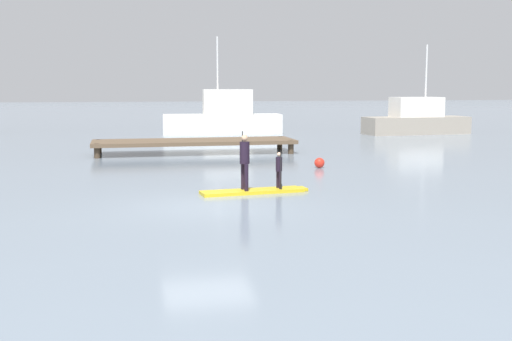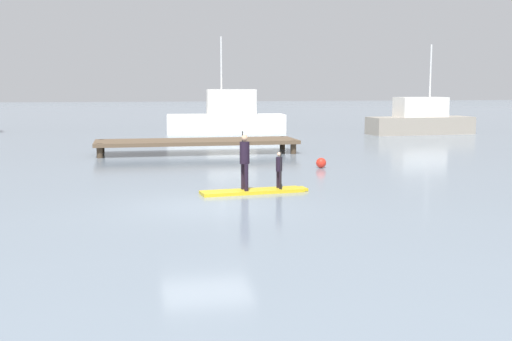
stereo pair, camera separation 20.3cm
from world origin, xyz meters
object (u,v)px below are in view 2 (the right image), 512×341
Objects in this scene: paddleboard_near at (254,191)px; motor_boat_small_navy at (227,117)px; paddler_child_solo at (279,168)px; paddler_adult at (245,158)px; mooring_buoy_mid at (321,163)px; fishing_boat_green_midground at (420,120)px.

paddleboard_near is 24.79m from motor_boat_small_navy.
paddler_child_solo is 24.60m from motor_boat_small_navy.
motor_boat_small_navy reaches higher than paddler_adult.
mooring_buoy_mid is at bearing -87.56° from motor_boat_small_navy.
paddler_adult is 0.22× the size of motor_boat_small_navy.
paddleboard_near is at bearing -125.41° from mooring_buoy_mid.
paddler_child_solo is (1.12, 0.11, -0.35)m from paddler_adult.
motor_boat_small_navy is at bearing 82.30° from paddler_adult.
paddleboard_near is 26.87m from fishing_boat_green_midground.
paddleboard_near is 8.30× the size of mooring_buoy_mid.
fishing_boat_green_midground is (16.30, 21.61, -0.11)m from paddler_adult.
mooring_buoy_mid is at bearing 54.59° from paddleboard_near.
paddler_adult is (-0.31, -0.03, 1.04)m from paddleboard_near.
paddler_adult is at bearing -127.02° from fishing_boat_green_midground.
mooring_buoy_mid is (3.03, 5.31, -0.53)m from paddler_child_solo.
fishing_boat_green_midground is (15.18, 21.51, 0.23)m from paddler_child_solo.
paddler_adult is at bearing -174.80° from paddleboard_near.
paddler_adult is 4.38× the size of mooring_buoy_mid.
fishing_boat_green_midground reaches higher than paddler_adult.
paddler_adult is 1.18m from paddler_child_solo.
paddleboard_near is at bearing 5.20° from paddler_adult.
paddler_adult reaches higher than paddler_child_solo.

